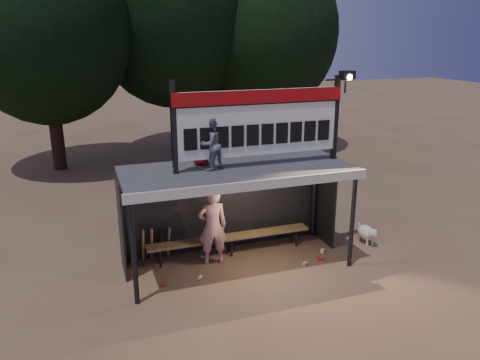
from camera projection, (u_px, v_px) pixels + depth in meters
The scene contains 13 objects.
ground at pixel (238, 264), 10.79m from camera, with size 80.00×80.00×0.00m, color brown.
player at pixel (213, 226), 10.60m from camera, with size 0.66×0.44×1.82m, color white.
child_a at pixel (211, 144), 9.78m from camera, with size 0.54×0.42×1.12m, color slate.
child_b at pixel (201, 143), 10.16m from camera, with size 0.48×0.31×0.97m, color maroon.
dugout_shelter at pixel (234, 185), 10.47m from camera, with size 5.10×2.08×2.32m.
scoreboard_assembly at pixel (262, 120), 9.98m from camera, with size 4.10×0.27×1.99m.
bench at pixel (230, 238), 11.16m from camera, with size 4.00×0.35×0.48m.
tree_left at pixel (44, 22), 16.93m from camera, with size 6.46×6.46×9.27m.
tree_mid at pixel (171, 8), 19.66m from camera, with size 7.22×7.22×10.36m.
tree_right at pixel (268, 32), 20.31m from camera, with size 6.08×6.08×8.72m.
dog at pixel (367, 233), 11.82m from camera, with size 0.36×0.81×0.49m.
bats at pixel (156, 243), 10.86m from camera, with size 0.68×0.35×0.84m.
litter at pixel (257, 264), 10.70m from camera, with size 4.05×1.24×0.08m.
Camera 1 is at (-3.15, -9.21, 5.04)m, focal length 35.00 mm.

